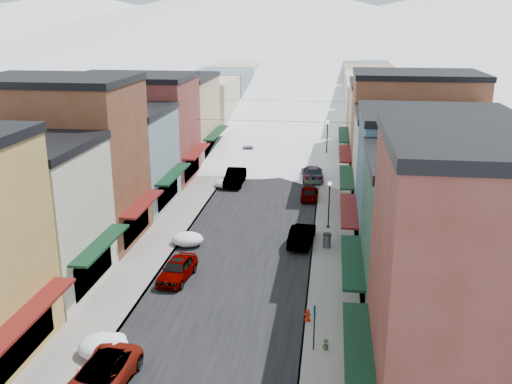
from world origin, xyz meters
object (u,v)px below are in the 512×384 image
(car_white_suv, at_px, (100,376))
(trash_can, at_px, (327,240))
(car_silver_sedan, at_px, (177,269))
(fire_hydrant, at_px, (308,315))
(car_dark_hatch, at_px, (235,177))
(car_green_sedan, at_px, (302,235))
(streetlamp_near, at_px, (329,199))

(car_white_suv, xyz_separation_m, trash_can, (10.07, 18.25, -0.01))
(car_silver_sedan, height_order, fire_hydrant, car_silver_sedan)
(car_dark_hatch, distance_m, car_green_sedan, 17.02)
(car_silver_sedan, distance_m, streetlamp_near, 14.55)
(car_silver_sedan, xyz_separation_m, streetlamp_near, (9.70, 10.69, 1.85))
(car_white_suv, distance_m, fire_hydrant, 11.71)
(car_green_sedan, bearing_deg, fire_hydrant, 100.10)
(fire_hydrant, relative_size, streetlamp_near, 0.19)
(car_green_sedan, relative_size, fire_hydrant, 6.28)
(fire_hydrant, height_order, streetlamp_near, streetlamp_near)
(trash_can, bearing_deg, car_silver_sedan, -146.31)
(car_green_sedan, relative_size, streetlamp_near, 1.18)
(car_dark_hatch, xyz_separation_m, car_green_sedan, (7.72, -15.16, -0.07))
(car_green_sedan, xyz_separation_m, trash_can, (1.90, -0.74, -0.06))
(car_silver_sedan, relative_size, car_green_sedan, 0.93)
(car_white_suv, bearing_deg, trash_can, 65.70)
(fire_hydrant, distance_m, trash_can, 10.99)
(fire_hydrant, xyz_separation_m, trash_can, (0.92, 10.95, 0.21))
(car_dark_hatch, xyz_separation_m, fire_hydrant, (8.70, -26.86, -0.34))
(car_white_suv, distance_m, car_green_sedan, 20.68)
(fire_hydrant, bearing_deg, car_white_suv, -141.43)
(car_dark_hatch, bearing_deg, car_silver_sedan, -90.65)
(car_white_suv, distance_m, car_silver_sedan, 11.82)
(car_white_suv, bearing_deg, streetlamp_near, 70.39)
(car_white_suv, height_order, car_green_sedan, car_green_sedan)
(fire_hydrant, bearing_deg, streetlamp_near, 86.37)
(trash_can, bearing_deg, streetlamp_near, 89.39)
(streetlamp_near, bearing_deg, fire_hydrant, -93.63)
(fire_hydrant, bearing_deg, car_silver_sedan, 152.65)
(car_silver_sedan, distance_m, car_dark_hatch, 22.34)
(car_white_suv, height_order, car_silver_sedan, car_silver_sedan)
(car_silver_sedan, height_order, trash_can, car_silver_sedan)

